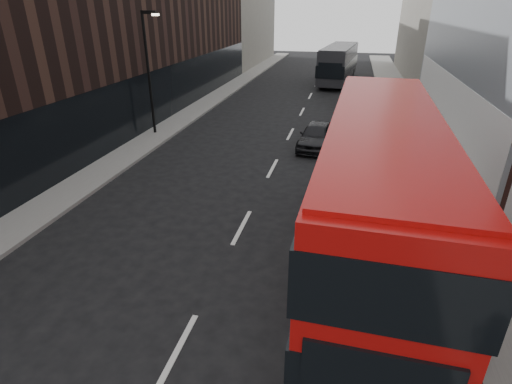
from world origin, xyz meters
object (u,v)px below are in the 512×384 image
Objects in this scene: red_bus at (377,191)px; car_a at (316,135)px; street_lamp at (149,66)px; car_c at (355,96)px; grey_bus at (339,63)px; car_b at (361,108)px.

red_bus is 11.94m from car_a.
street_lamp reaches higher than car_c.
grey_bus is 14.86m from car_b.
car_c is (12.07, 11.20, -3.43)m from street_lamp.
red_bus is 2.90× the size of car_a.
car_c is at bearing 95.07° from car_b.
red_bus is 23.02m from car_c.
red_bus is 33.39m from grey_bus.
car_c reaches higher than car_b.
car_a is 7.62m from car_b.
grey_bus reaches higher than car_b.
car_a is at bearing -110.79° from car_b.
street_lamp is 0.57× the size of red_bus.
grey_bus is (-2.36, 33.30, -0.76)m from red_bus.
street_lamp is 14.75m from car_b.
car_c is (-0.48, 4.26, 0.02)m from car_b.
car_b is (-0.06, 18.67, -1.99)m from red_bus.
street_lamp is 16.82m from car_c.
car_a is (10.02, -0.24, -3.46)m from street_lamp.
grey_bus is at bearing 95.39° from car_a.
car_c is (2.04, 11.44, 0.04)m from car_a.
street_lamp reaches higher than grey_bus.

